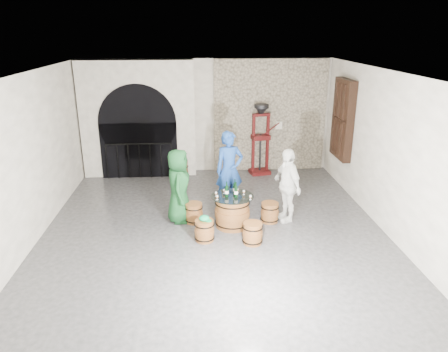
{
  "coord_description": "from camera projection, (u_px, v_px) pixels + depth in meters",
  "views": [
    {
      "loc": [
        -0.35,
        -7.94,
        3.97
      ],
      "look_at": [
        0.24,
        0.4,
        1.05
      ],
      "focal_mm": 34.0,
      "sensor_mm": 36.0,
      "label": 1
    }
  ],
  "objects": [
    {
      "name": "barrel_stool_near_right",
      "position": [
        253.0,
        233.0,
        8.21
      ],
      "size": [
        0.4,
        0.4,
        0.43
      ],
      "color": "brown",
      "rests_on": "ground"
    },
    {
      "name": "corking_press",
      "position": [
        261.0,
        134.0,
        11.88
      ],
      "size": [
        0.86,
        0.54,
        2.0
      ],
      "rotation": [
        0.0,
        0.0,
        0.19
      ],
      "color": "#440C0B",
      "rests_on": "ground"
    },
    {
      "name": "tasting_glass_c",
      "position": [
        224.0,
        191.0,
        8.88
      ],
      "size": [
        0.05,
        0.05,
        0.1
      ],
      "primitive_type": null,
      "color": "#C76326",
      "rests_on": "barrel_table"
    },
    {
      "name": "wine_bottle_right",
      "position": [
        235.0,
        188.0,
        8.83
      ],
      "size": [
        0.08,
        0.08,
        0.32
      ],
      "color": "black",
      "rests_on": "barrel_table"
    },
    {
      "name": "barrel_stool_far",
      "position": [
        230.0,
        201.0,
        9.72
      ],
      "size": [
        0.4,
        0.4,
        0.43
      ],
      "color": "brown",
      "rests_on": "ground"
    },
    {
      "name": "barrel_stool_right",
      "position": [
        270.0,
        212.0,
        9.14
      ],
      "size": [
        0.4,
        0.4,
        0.43
      ],
      "color": "brown",
      "rests_on": "ground"
    },
    {
      "name": "shuttered_window",
      "position": [
        342.0,
        119.0,
        10.7
      ],
      "size": [
        0.23,
        1.1,
        2.0
      ],
      "color": "black",
      "rests_on": "wall_right"
    },
    {
      "name": "wall_left",
      "position": [
        30.0,
        160.0,
        8.05
      ],
      "size": [
        0.0,
        8.0,
        8.0
      ],
      "primitive_type": "plane",
      "rotation": [
        1.57,
        0.0,
        1.57
      ],
      "color": "silver",
      "rests_on": "ground"
    },
    {
      "name": "person_green",
      "position": [
        179.0,
        186.0,
        8.99
      ],
      "size": [
        0.54,
        0.8,
        1.61
      ],
      "primitive_type": "imported",
      "rotation": [
        0.0,
        0.0,
        1.54
      ],
      "color": "#13461F",
      "rests_on": "ground"
    },
    {
      "name": "green_cap",
      "position": [
        204.0,
        218.0,
        8.24
      ],
      "size": [
        0.24,
        0.2,
        0.11
      ],
      "color": "#0D904F",
      "rests_on": "barrel_stool_near_left"
    },
    {
      "name": "barrel_stool_left",
      "position": [
        194.0,
        213.0,
        9.11
      ],
      "size": [
        0.4,
        0.4,
        0.43
      ],
      "color": "brown",
      "rests_on": "ground"
    },
    {
      "name": "person_blue",
      "position": [
        229.0,
        170.0,
        9.72
      ],
      "size": [
        0.74,
        0.58,
        1.8
      ],
      "primitive_type": "imported",
      "rotation": [
        0.0,
        0.0,
        0.25
      ],
      "color": "navy",
      "rests_on": "ground"
    },
    {
      "name": "wine_bottle_center",
      "position": [
        236.0,
        191.0,
        8.67
      ],
      "size": [
        0.08,
        0.08,
        0.32
      ],
      "color": "black",
      "rests_on": "barrel_table"
    },
    {
      "name": "wall_right",
      "position": [
        387.0,
        153.0,
        8.52
      ],
      "size": [
        0.0,
        8.0,
        8.0
      ],
      "primitive_type": "plane",
      "rotation": [
        1.57,
        0.0,
        -1.57
      ],
      "color": "silver",
      "rests_on": "ground"
    },
    {
      "name": "tasting_glass_d",
      "position": [
        237.0,
        191.0,
        8.92
      ],
      "size": [
        0.05,
        0.05,
        0.1
      ],
      "primitive_type": null,
      "color": "#C76326",
      "rests_on": "barrel_table"
    },
    {
      "name": "stone_facing_panel",
      "position": [
        270.0,
        116.0,
        12.11
      ],
      "size": [
        3.2,
        0.12,
        3.18
      ],
      "primitive_type": "cube",
      "color": "tan",
      "rests_on": "ground"
    },
    {
      "name": "wall_back",
      "position": [
        207.0,
        116.0,
        12.05
      ],
      "size": [
        8.0,
        0.0,
        8.0
      ],
      "primitive_type": "plane",
      "rotation": [
        1.57,
        0.0,
        0.0
      ],
      "color": "silver",
      "rests_on": "ground"
    },
    {
      "name": "control_box",
      "position": [
        279.0,
        125.0,
        12.14
      ],
      "size": [
        0.18,
        0.1,
        0.22
      ],
      "primitive_type": "cube",
      "color": "silver",
      "rests_on": "wall_back"
    },
    {
      "name": "wall_front",
      "position": [
        231.0,
        263.0,
        4.52
      ],
      "size": [
        8.0,
        0.0,
        8.0
      ],
      "primitive_type": "plane",
      "rotation": [
        -1.57,
        0.0,
        0.0
      ],
      "color": "silver",
      "rests_on": "ground"
    },
    {
      "name": "ground",
      "position": [
        214.0,
        230.0,
        8.81
      ],
      "size": [
        8.0,
        8.0,
        0.0
      ],
      "primitive_type": "plane",
      "color": "#303032",
      "rests_on": "ground"
    },
    {
      "name": "tasting_glass_a",
      "position": [
        217.0,
        197.0,
        8.56
      ],
      "size": [
        0.05,
        0.05,
        0.1
      ],
      "primitive_type": null,
      "color": "#C76326",
      "rests_on": "barrel_table"
    },
    {
      "name": "tasting_glass_b",
      "position": [
        244.0,
        192.0,
        8.82
      ],
      "size": [
        0.05,
        0.05,
        0.1
      ],
      "primitive_type": null,
      "color": "#C76326",
      "rests_on": "barrel_table"
    },
    {
      "name": "side_barrel",
      "position": [
        180.0,
        174.0,
        11.28
      ],
      "size": [
        0.48,
        0.48,
        0.63
      ],
      "rotation": [
        0.0,
        0.0,
        0.39
      ],
      "color": "brown",
      "rests_on": "ground"
    },
    {
      "name": "barrel_table",
      "position": [
        232.0,
        211.0,
        8.88
      ],
      "size": [
        0.89,
        0.89,
        0.69
      ],
      "color": "brown",
      "rests_on": "ground"
    },
    {
      "name": "tasting_glass_e",
      "position": [
        250.0,
        197.0,
        8.55
      ],
      "size": [
        0.05,
        0.05,
        0.1
      ],
      "primitive_type": null,
      "color": "#C76326",
      "rests_on": "barrel_table"
    },
    {
      "name": "ceiling",
      "position": [
        213.0,
        73.0,
        7.76
      ],
      "size": [
        8.0,
        8.0,
        0.0
      ],
      "primitive_type": "plane",
      "rotation": [
        3.14,
        0.0,
        0.0
      ],
      "color": "beige",
      "rests_on": "wall_back"
    },
    {
      "name": "barrel_stool_near_left",
      "position": [
        204.0,
        230.0,
        8.32
      ],
      "size": [
        0.4,
        0.4,
        0.43
      ],
      "color": "brown",
      "rests_on": "ground"
    },
    {
      "name": "arched_opening",
      "position": [
        138.0,
        120.0,
        11.69
      ],
      "size": [
        3.1,
        0.6,
        3.19
      ],
      "color": "silver",
      "rests_on": "ground"
    },
    {
      "name": "tasting_glass_f",
      "position": [
        216.0,
        194.0,
        8.73
      ],
      "size": [
        0.05,
        0.05,
        0.1
      ],
      "primitive_type": null,
      "color": "#C76326",
      "rests_on": "barrel_table"
    },
    {
      "name": "person_white",
      "position": [
        287.0,
        185.0,
        9.04
      ],
      "size": [
        0.68,
        1.02,
        1.61
      ],
      "primitive_type": "imported",
      "rotation": [
        0.0,
        0.0,
        -1.24
      ],
      "color": "white",
      "rests_on": "ground"
    },
    {
      "name": "wine_bottle_left",
      "position": [
        227.0,
        191.0,
        8.69
      ],
      "size": [
        0.08,
        0.08,
        0.32
      ],
      "color": "black",
      "rests_on": "barrel_table"
    }
  ]
}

